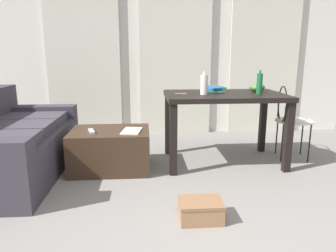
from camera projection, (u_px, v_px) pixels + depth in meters
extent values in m
plane|color=gray|center=(195.00, 180.00, 3.03)|extent=(7.45, 7.45, 0.00)
cube|color=silver|center=(175.00, 52.00, 4.65)|extent=(5.18, 0.10, 2.41)
cube|color=beige|center=(83.00, 60.00, 4.50)|extent=(1.04, 0.03, 2.20)
cube|color=beige|center=(176.00, 59.00, 4.60)|extent=(1.04, 0.03, 2.20)
cube|color=beige|center=(264.00, 59.00, 4.69)|extent=(1.04, 0.03, 2.20)
cube|color=#38333D|center=(14.00, 154.00, 3.12)|extent=(0.92, 1.76, 0.42)
cube|color=#38333D|center=(37.00, 112.00, 3.81)|extent=(0.91, 0.21, 0.15)
cube|color=#3E3944|center=(32.00, 119.00, 3.50)|extent=(0.68, 0.43, 0.10)
cube|color=#3E3944|center=(16.00, 129.00, 3.07)|extent=(0.68, 0.43, 0.10)
cube|color=#382619|center=(111.00, 150.00, 3.28)|extent=(0.80, 0.59, 0.42)
cube|color=black|center=(224.00, 96.00, 3.38)|extent=(1.26, 0.80, 0.05)
cube|color=black|center=(173.00, 140.00, 3.08)|extent=(0.07, 0.07, 0.72)
cube|color=black|center=(288.00, 138.00, 3.17)|extent=(0.07, 0.07, 0.72)
cube|color=black|center=(168.00, 124.00, 3.76)|extent=(0.07, 0.07, 0.72)
cube|color=black|center=(263.00, 123.00, 3.85)|extent=(0.07, 0.07, 0.72)
cylinder|color=silver|center=(294.00, 121.00, 3.58)|extent=(0.41, 0.41, 0.02)
cylinder|color=black|center=(309.00, 144.00, 3.47)|extent=(0.02, 0.02, 0.43)
cylinder|color=black|center=(302.00, 137.00, 3.75)|extent=(0.02, 0.02, 0.43)
cylinder|color=black|center=(282.00, 143.00, 3.51)|extent=(0.02, 0.02, 0.43)
cylinder|color=black|center=(277.00, 136.00, 3.79)|extent=(0.02, 0.02, 0.43)
torus|color=black|center=(282.00, 104.00, 3.55)|extent=(0.10, 0.40, 0.41)
cylinder|color=black|center=(285.00, 115.00, 3.40)|extent=(0.02, 0.02, 0.18)
cylinder|color=black|center=(278.00, 109.00, 3.75)|extent=(0.02, 0.02, 0.18)
cylinder|color=#195B2D|center=(259.00, 84.00, 3.29)|extent=(0.06, 0.06, 0.21)
cylinder|color=#195B2D|center=(260.00, 72.00, 3.27)|extent=(0.02, 0.02, 0.03)
cylinder|color=beige|center=(204.00, 85.00, 3.26)|extent=(0.08, 0.08, 0.20)
cylinder|color=beige|center=(204.00, 73.00, 3.23)|extent=(0.03, 0.03, 0.04)
ellipsoid|color=#477033|center=(257.00, 87.00, 3.50)|extent=(0.17, 0.17, 0.10)
cube|color=#2D7F56|center=(214.00, 90.00, 3.57)|extent=(0.21, 0.26, 0.02)
cube|color=#33519E|center=(214.00, 89.00, 3.57)|extent=(0.19, 0.24, 0.02)
cube|color=#1E668C|center=(215.00, 87.00, 3.56)|extent=(0.20, 0.28, 0.02)
cube|color=#9EA0A5|center=(182.00, 93.00, 3.36)|extent=(0.09, 0.03, 0.00)
torus|color=orange|center=(177.00, 93.00, 3.34)|extent=(0.03, 0.03, 0.00)
cube|color=#9EA0A5|center=(182.00, 94.00, 3.34)|extent=(0.09, 0.04, 0.00)
torus|color=orange|center=(177.00, 93.00, 3.35)|extent=(0.03, 0.03, 0.00)
cube|color=#B7B7B2|center=(92.00, 131.00, 3.14)|extent=(0.09, 0.18, 0.02)
cube|color=silver|center=(132.00, 131.00, 3.18)|extent=(0.22, 0.31, 0.01)
cube|color=#996B47|center=(200.00, 212.00, 2.29)|extent=(0.31, 0.23, 0.13)
cube|color=brown|center=(201.00, 202.00, 2.27)|extent=(0.32, 0.23, 0.02)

